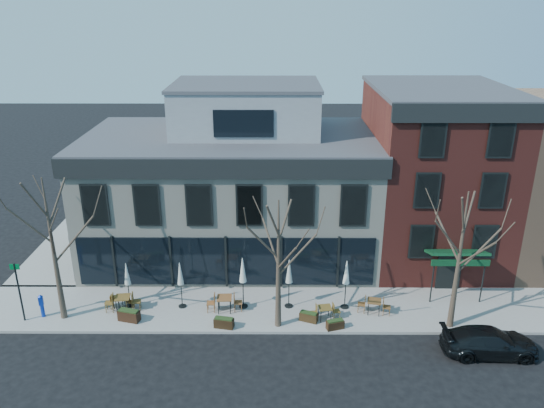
{
  "coord_description": "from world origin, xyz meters",
  "views": [
    {
      "loc": [
        2.79,
        -27.51,
        16.13
      ],
      "look_at": [
        2.65,
        2.0,
        4.69
      ],
      "focal_mm": 35.0,
      "sensor_mm": 36.0,
      "label": 1
    }
  ],
  "objects_px": {
    "parked_sedan": "(490,342)",
    "call_box": "(42,305)",
    "cafe_set_0": "(119,302)",
    "umbrella_0": "(127,276)"
  },
  "relations": [
    {
      "from": "parked_sedan",
      "to": "call_box",
      "type": "relative_size",
      "value": 3.43
    },
    {
      "from": "cafe_set_0",
      "to": "umbrella_0",
      "type": "xyz_separation_m",
      "value": [
        0.53,
        0.23,
        1.45
      ]
    },
    {
      "from": "parked_sedan",
      "to": "call_box",
      "type": "distance_m",
      "value": 23.05
    },
    {
      "from": "parked_sedan",
      "to": "umbrella_0",
      "type": "bearing_deg",
      "value": 78.92
    },
    {
      "from": "cafe_set_0",
      "to": "umbrella_0",
      "type": "relative_size",
      "value": 0.59
    },
    {
      "from": "cafe_set_0",
      "to": "call_box",
      "type": "bearing_deg",
      "value": -167.96
    },
    {
      "from": "call_box",
      "to": "cafe_set_0",
      "type": "xyz_separation_m",
      "value": [
        3.88,
        0.83,
        -0.29
      ]
    },
    {
      "from": "call_box",
      "to": "umbrella_0",
      "type": "height_order",
      "value": "umbrella_0"
    },
    {
      "from": "call_box",
      "to": "cafe_set_0",
      "type": "relative_size",
      "value": 0.85
    },
    {
      "from": "parked_sedan",
      "to": "call_box",
      "type": "height_order",
      "value": "call_box"
    }
  ]
}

